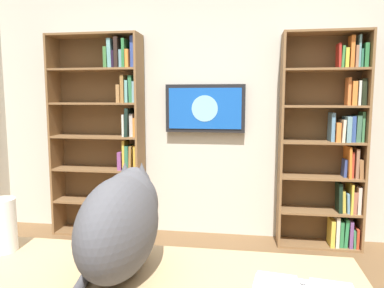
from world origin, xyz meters
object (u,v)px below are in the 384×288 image
Objects in this scene: bookshelf_left at (331,146)px; wall_mounted_tv at (205,108)px; cat at (122,220)px; bookshelf_right at (108,133)px; paper_towel_roll at (3,225)px.

wall_mounted_tv is (1.18, -0.09, 0.34)m from bookshelf_left.
bookshelf_right is at bearing -67.17° from cat.
wall_mounted_tv is (-0.97, -0.08, 0.25)m from bookshelf_right.
bookshelf_left is 2.78m from paper_towel_roll.
cat is at bearing 89.28° from wall_mounted_tv.
bookshelf_left is 1.23m from wall_mounted_tv.
paper_towel_roll is (-0.38, 2.15, -0.19)m from bookshelf_right.
cat is 2.90× the size of paper_towel_roll.
bookshelf_left is 2.15m from bookshelf_right.
bookshelf_left is 2.53× the size of wall_mounted_tv.
paper_towel_roll is (1.77, 2.14, -0.10)m from bookshelf_left.
cat is (1.21, 2.24, -0.01)m from bookshelf_left.
bookshelf_right is 3.07× the size of cat.
paper_towel_roll is (0.56, -0.09, -0.08)m from cat.
bookshelf_right is at bearing 4.87° from wall_mounted_tv.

